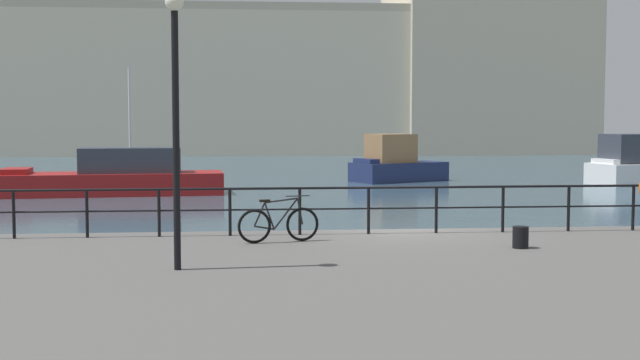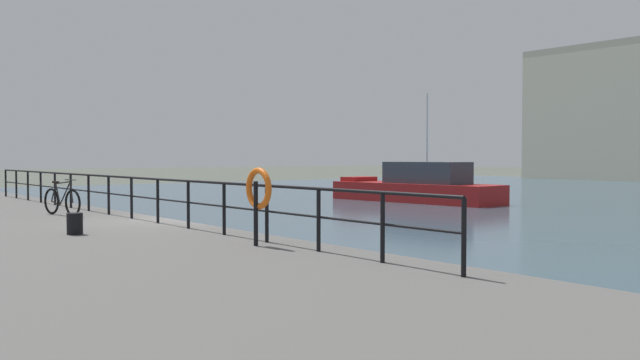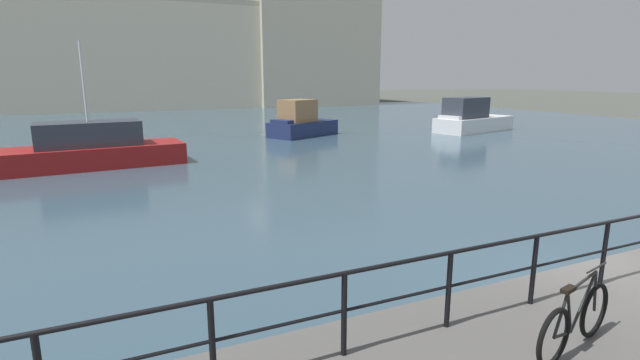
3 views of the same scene
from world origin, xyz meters
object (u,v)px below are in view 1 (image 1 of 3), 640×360
(moored_harbor_tender, at_px, (116,177))
(parked_bicycle, at_px, (278,224))
(mooring_bollard, at_px, (520,237))
(harbor_building, at_px, (343,79))
(quay_lamp_post, at_px, (175,95))
(moored_red_daysailer, at_px, (396,164))

(moored_harbor_tender, xyz_separation_m, parked_bicycle, (6.25, -20.18, 0.38))
(moored_harbor_tender, bearing_deg, mooring_bollard, 112.55)
(harbor_building, height_order, quay_lamp_post, harbor_building)
(harbor_building, relative_size, moored_red_daysailer, 10.56)
(harbor_building, height_order, moored_red_daysailer, harbor_building)
(moored_red_daysailer, xyz_separation_m, moored_harbor_tender, (-13.77, -6.64, -0.15))
(mooring_bollard, height_order, quay_lamp_post, quay_lamp_post)
(parked_bicycle, distance_m, quay_lamp_post, 4.45)
(harbor_building, xyz_separation_m, mooring_bollard, (-4.51, -65.96, -6.16))
(moored_harbor_tender, distance_m, mooring_bollard, 24.14)
(harbor_building, distance_m, mooring_bollard, 66.40)
(moored_red_daysailer, bearing_deg, mooring_bollard, 58.87)
(parked_bicycle, bearing_deg, moored_red_daysailer, 61.39)
(moored_red_daysailer, bearing_deg, parked_bicycle, 48.70)
(moored_red_daysailer, distance_m, moored_harbor_tender, 15.29)
(moored_harbor_tender, bearing_deg, harbor_building, -114.04)
(moored_red_daysailer, relative_size, moored_harbor_tender, 0.56)
(harbor_building, relative_size, quay_lamp_post, 12.35)
(harbor_building, xyz_separation_m, parked_bicycle, (-9.33, -64.69, -6.00))
(mooring_bollard, distance_m, quay_lamp_post, 7.48)
(parked_bicycle, bearing_deg, harbor_building, 68.85)
(moored_harbor_tender, relative_size, parked_bicycle, 5.65)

